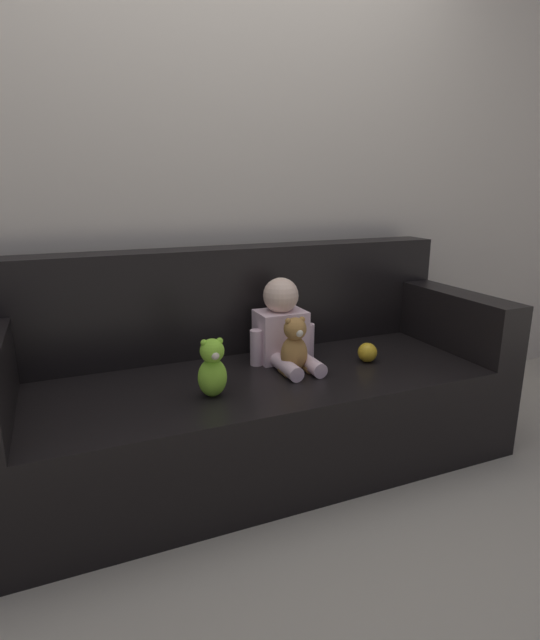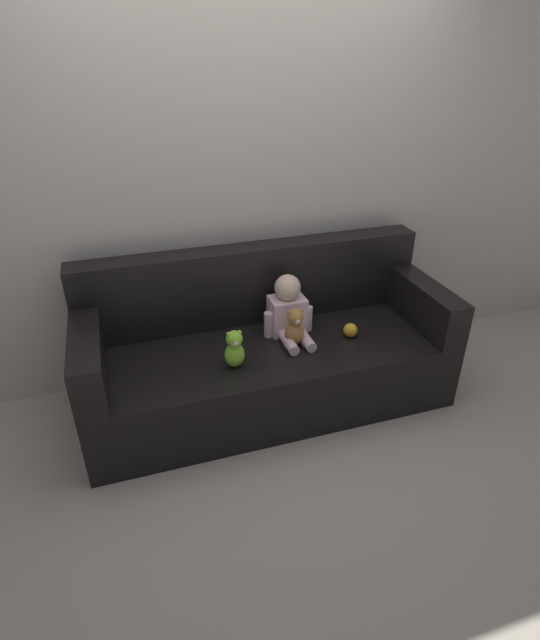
# 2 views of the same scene
# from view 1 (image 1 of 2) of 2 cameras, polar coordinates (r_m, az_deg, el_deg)

# --- Properties ---
(ground_plane) EXTENTS (12.00, 12.00, 0.00)m
(ground_plane) POSITION_cam_1_polar(r_m,az_deg,el_deg) (2.34, -1.40, -15.61)
(ground_plane) COLOR #B7AD99
(wall_back) EXTENTS (8.00, 0.05, 2.60)m
(wall_back) POSITION_cam_1_polar(r_m,az_deg,el_deg) (2.49, -6.13, 17.48)
(wall_back) COLOR beige
(wall_back) RESTS_ON ground_plane
(couch) EXTENTS (2.18, 0.85, 0.92)m
(couch) POSITION_cam_1_polar(r_m,az_deg,el_deg) (2.24, -2.04, -7.78)
(couch) COLOR black
(couch) RESTS_ON ground_plane
(person_baby) EXTENTS (0.31, 0.37, 0.38)m
(person_baby) POSITION_cam_1_polar(r_m,az_deg,el_deg) (2.23, 1.46, -0.97)
(person_baby) COLOR silver
(person_baby) RESTS_ON couch
(teddy_bear_brown) EXTENTS (0.14, 0.11, 0.24)m
(teddy_bear_brown) POSITION_cam_1_polar(r_m,az_deg,el_deg) (2.11, 2.82, -3.07)
(teddy_bear_brown) COLOR #AD7A3D
(teddy_bear_brown) RESTS_ON couch
(plush_toy_side) EXTENTS (0.11, 0.11, 0.23)m
(plush_toy_side) POSITION_cam_1_polar(r_m,az_deg,el_deg) (1.88, -6.61, -5.48)
(plush_toy_side) COLOR #8CD133
(plush_toy_side) RESTS_ON couch
(toy_ball) EXTENTS (0.09, 0.09, 0.09)m
(toy_ball) POSITION_cam_1_polar(r_m,az_deg,el_deg) (2.30, 11.07, -3.65)
(toy_ball) COLOR gold
(toy_ball) RESTS_ON couch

